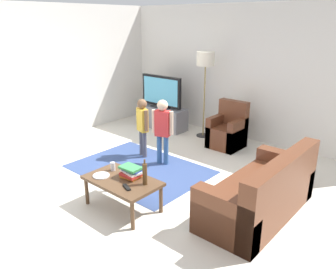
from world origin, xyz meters
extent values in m
plane|color=beige|center=(0.00, 0.00, 0.00)|extent=(7.80, 7.80, 0.00)
cube|color=silver|center=(0.00, 3.00, 1.35)|extent=(6.00, 0.12, 2.70)
cube|color=silver|center=(-3.00, 0.00, 1.35)|extent=(0.12, 6.00, 2.70)
cube|color=#33477A|center=(-0.43, 0.36, 0.00)|extent=(2.20, 1.60, 0.01)
cube|color=slate|center=(-1.67, 2.30, 0.25)|extent=(1.20, 0.44, 0.50)
cube|color=black|center=(-1.67, 2.25, 0.10)|extent=(1.10, 0.32, 0.03)
cube|color=black|center=(-1.67, 2.28, 0.52)|extent=(0.44, 0.28, 0.03)
cube|color=black|center=(-1.67, 2.28, 0.87)|extent=(1.10, 0.07, 0.68)
cube|color=#59B2D8|center=(-1.67, 2.24, 0.87)|extent=(1.00, 0.01, 0.58)
cube|color=brown|center=(1.68, 0.41, 0.21)|extent=(0.80, 1.80, 0.42)
cube|color=brown|center=(1.98, 0.41, 0.43)|extent=(0.20, 1.80, 0.86)
cube|color=brown|center=(1.68, -0.39, 0.30)|extent=(0.80, 0.20, 0.60)
cube|color=brown|center=(1.68, 1.21, 0.30)|extent=(0.80, 0.20, 0.60)
cube|color=#B22823|center=(1.83, 0.96, 0.56)|extent=(0.10, 0.32, 0.32)
cube|color=brown|center=(0.12, 2.20, 0.21)|extent=(0.60, 0.60, 0.42)
cube|color=brown|center=(0.12, 2.42, 0.45)|extent=(0.60, 0.16, 0.90)
cube|color=brown|center=(-0.12, 2.20, 0.30)|extent=(0.12, 0.60, 0.60)
cube|color=brown|center=(0.36, 2.20, 0.30)|extent=(0.12, 0.60, 0.60)
cylinder|color=#262626|center=(-0.61, 2.45, 0.01)|extent=(0.28, 0.28, 0.02)
cylinder|color=#99844C|center=(-0.61, 2.45, 0.76)|extent=(0.03, 0.03, 1.50)
cylinder|color=silver|center=(-0.61, 2.45, 1.64)|extent=(0.36, 0.36, 0.28)
cylinder|color=#4C4C59|center=(-0.84, 0.83, 0.24)|extent=(0.08, 0.08, 0.48)
cylinder|color=#4C4C59|center=(-0.73, 0.79, 0.24)|extent=(0.08, 0.08, 0.48)
cube|color=gold|center=(-0.79, 0.81, 0.69)|extent=(0.26, 0.19, 0.41)
sphere|color=brown|center=(-0.79, 0.81, 0.98)|extent=(0.17, 0.17, 0.17)
cylinder|color=brown|center=(-0.93, 0.85, 0.71)|extent=(0.06, 0.06, 0.37)
cylinder|color=brown|center=(-0.65, 0.76, 0.71)|extent=(0.06, 0.06, 0.37)
cylinder|color=#33598C|center=(-0.34, 0.77, 0.26)|extent=(0.09, 0.09, 0.51)
cylinder|color=#33598C|center=(-0.23, 0.81, 0.26)|extent=(0.09, 0.09, 0.51)
cube|color=red|center=(-0.29, 0.79, 0.73)|extent=(0.28, 0.21, 0.44)
sphere|color=beige|center=(-0.29, 0.79, 1.05)|extent=(0.18, 0.18, 0.18)
cylinder|color=beige|center=(-0.43, 0.73, 0.76)|extent=(0.07, 0.07, 0.40)
cylinder|color=beige|center=(-0.14, 0.85, 0.76)|extent=(0.07, 0.07, 0.40)
cube|color=#513823|center=(0.29, -0.64, 0.40)|extent=(1.00, 0.60, 0.04)
cylinder|color=#513823|center=(-0.16, -0.89, 0.19)|extent=(0.05, 0.05, 0.38)
cylinder|color=#513823|center=(0.74, -0.89, 0.19)|extent=(0.05, 0.05, 0.38)
cylinder|color=#513823|center=(-0.16, -0.39, 0.19)|extent=(0.05, 0.05, 0.38)
cylinder|color=#513823|center=(0.74, -0.39, 0.19)|extent=(0.05, 0.05, 0.38)
cube|color=orange|center=(0.33, -0.51, 0.44)|extent=(0.26, 0.21, 0.03)
cube|color=red|center=(0.34, -0.52, 0.47)|extent=(0.25, 0.22, 0.04)
cube|color=white|center=(0.34, -0.52, 0.51)|extent=(0.29, 0.21, 0.03)
cube|color=#334CA5|center=(0.35, -0.50, 0.53)|extent=(0.26, 0.20, 0.03)
cube|color=#388C4C|center=(0.34, -0.53, 0.56)|extent=(0.28, 0.20, 0.03)
cylinder|color=#4C3319|center=(0.61, -0.54, 0.56)|extent=(0.06, 0.06, 0.28)
cylinder|color=#4C3319|center=(0.61, -0.54, 0.73)|extent=(0.02, 0.02, 0.06)
cube|color=black|center=(0.51, -0.76, 0.43)|extent=(0.18, 0.11, 0.02)
cylinder|color=silver|center=(-0.01, -0.54, 0.48)|extent=(0.07, 0.07, 0.12)
cylinder|color=white|center=(0.01, -0.76, 0.43)|extent=(0.22, 0.22, 0.02)
cube|color=silver|center=(0.03, -0.76, 0.44)|extent=(0.13, 0.09, 0.01)
camera|label=1|loc=(3.31, -3.19, 2.38)|focal=35.76mm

